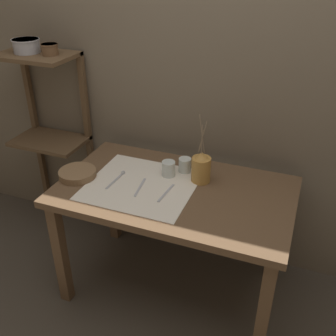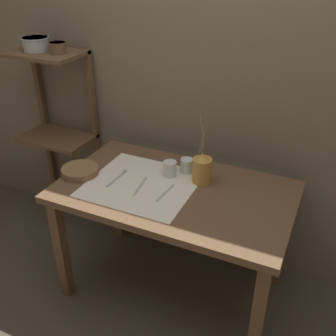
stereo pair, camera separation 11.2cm
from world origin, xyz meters
The scene contains 14 objects.
ground_plane centered at (0.00, 0.00, 0.00)m, with size 12.00×12.00×0.00m, color #473F35.
stone_wall_back centered at (0.00, 0.48, 1.20)m, with size 7.00×0.06×2.40m.
wooden_table centered at (0.00, 0.00, 0.63)m, with size 1.26×0.74×0.73m.
wooden_shelf_unit centered at (-1.00, 0.32, 0.89)m, with size 0.48×0.31×1.29m.
linen_cloth centered at (-0.18, -0.03, 0.73)m, with size 0.57×0.53×0.00m.
pitcher_with_flowers centered at (0.11, 0.13, 0.81)m, with size 0.11×0.11×0.40m.
wooden_bowl centered at (-0.55, -0.08, 0.75)m, with size 0.21×0.21×0.04m.
glass_tumbler_near centered at (-0.08, 0.11, 0.77)m, with size 0.08×0.08×0.09m.
glass_tumbler_far centered at (-0.01, 0.19, 0.77)m, with size 0.07×0.07×0.08m.
spoon_inner centered at (-0.33, 0.00, 0.73)m, with size 0.03×0.19×0.02m.
fork_inner centered at (-0.18, -0.06, 0.73)m, with size 0.03×0.18×0.00m.
knife_center centered at (-0.03, -0.06, 0.73)m, with size 0.03×0.18×0.00m.
metal_pot_large centered at (-1.06, 0.28, 1.34)m, with size 0.17×0.17×0.08m.
metal_pot_small centered at (-0.89, 0.28, 1.33)m, with size 0.10×0.10×0.07m.
Camera 2 is at (0.71, -1.62, 1.87)m, focal length 42.00 mm.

